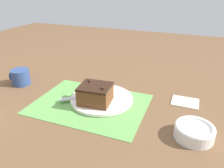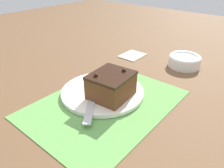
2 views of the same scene
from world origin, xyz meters
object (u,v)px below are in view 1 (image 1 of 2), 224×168
chocolate_cake (96,93)px  coffee_mug (20,77)px  small_bowl (194,131)px  serving_knife (96,94)px  cake_plate (102,99)px

chocolate_cake → coffee_mug: (0.43, -0.05, -0.02)m
small_bowl → chocolate_cake: bearing=-10.5°
serving_knife → chocolate_cake: bearing=169.7°
small_bowl → coffee_mug: bearing=-8.4°
serving_knife → small_bowl: 0.43m
serving_knife → small_bowl: small_bowl is taller
cake_plate → serving_knife: 0.04m
cake_plate → small_bowl: bearing=163.6°
cake_plate → serving_knife: (0.03, -0.01, 0.01)m
cake_plate → chocolate_cake: (0.01, 0.04, 0.04)m
chocolate_cake → serving_knife: chocolate_cake is taller
coffee_mug → cake_plate: bearing=178.8°
serving_knife → small_bowl: bearing=-143.7°
cake_plate → small_bowl: (-0.38, 0.11, 0.02)m
cake_plate → serving_knife: bearing=-15.3°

